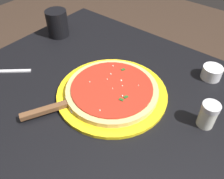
{
  "coord_description": "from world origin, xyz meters",
  "views": [
    {
      "loc": [
        -0.3,
        0.37,
        1.23
      ],
      "look_at": [
        0.02,
        -0.03,
        0.75
      ],
      "focal_mm": 38.29,
      "sensor_mm": 36.0,
      "label": 1
    }
  ],
  "objects_px": {
    "cup_small_sauce": "(212,73)",
    "parmesan_shaker": "(208,115)",
    "pizza": "(112,89)",
    "cup_tall_drink": "(57,23)",
    "pizza_server": "(59,106)",
    "serving_plate": "(112,93)"
  },
  "relations": [
    {
      "from": "cup_small_sauce",
      "to": "parmesan_shaker",
      "type": "distance_m",
      "value": 0.21
    },
    {
      "from": "pizza",
      "to": "cup_tall_drink",
      "type": "height_order",
      "value": "cup_tall_drink"
    },
    {
      "from": "parmesan_shaker",
      "to": "cup_tall_drink",
      "type": "bearing_deg",
      "value": -6.21
    },
    {
      "from": "pizza",
      "to": "cup_small_sauce",
      "type": "height_order",
      "value": "cup_small_sauce"
    },
    {
      "from": "cup_tall_drink",
      "to": "cup_small_sauce",
      "type": "bearing_deg",
      "value": -167.92
    },
    {
      "from": "pizza_server",
      "to": "cup_tall_drink",
      "type": "xyz_separation_m",
      "value": [
        0.31,
        -0.28,
        0.04
      ]
    },
    {
      "from": "pizza_server",
      "to": "cup_small_sauce",
      "type": "bearing_deg",
      "value": -124.19
    },
    {
      "from": "pizza",
      "to": "parmesan_shaker",
      "type": "height_order",
      "value": "parmesan_shaker"
    },
    {
      "from": "serving_plate",
      "to": "pizza",
      "type": "bearing_deg",
      "value": -125.51
    },
    {
      "from": "parmesan_shaker",
      "to": "cup_small_sauce",
      "type": "bearing_deg",
      "value": -72.07
    },
    {
      "from": "pizza",
      "to": "pizza_server",
      "type": "relative_size",
      "value": 1.27
    },
    {
      "from": "serving_plate",
      "to": "pizza",
      "type": "height_order",
      "value": "pizza"
    },
    {
      "from": "pizza",
      "to": "pizza_server",
      "type": "xyz_separation_m",
      "value": [
        0.07,
        0.14,
        -0.0
      ]
    },
    {
      "from": "pizza",
      "to": "cup_tall_drink",
      "type": "xyz_separation_m",
      "value": [
        0.38,
        -0.14,
        0.03
      ]
    },
    {
      "from": "serving_plate",
      "to": "cup_tall_drink",
      "type": "distance_m",
      "value": 0.41
    },
    {
      "from": "pizza",
      "to": "cup_tall_drink",
      "type": "bearing_deg",
      "value": -19.49
    },
    {
      "from": "serving_plate",
      "to": "pizza",
      "type": "distance_m",
      "value": 0.02
    },
    {
      "from": "serving_plate",
      "to": "pizza_server",
      "type": "distance_m",
      "value": 0.16
    },
    {
      "from": "pizza",
      "to": "cup_small_sauce",
      "type": "relative_size",
      "value": 4.36
    },
    {
      "from": "pizza_server",
      "to": "cup_small_sauce",
      "type": "relative_size",
      "value": 3.45
    },
    {
      "from": "cup_small_sauce",
      "to": "parmesan_shaker",
      "type": "bearing_deg",
      "value": 107.93
    },
    {
      "from": "serving_plate",
      "to": "cup_small_sauce",
      "type": "xyz_separation_m",
      "value": [
        -0.2,
        -0.26,
        0.01
      ]
    }
  ]
}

